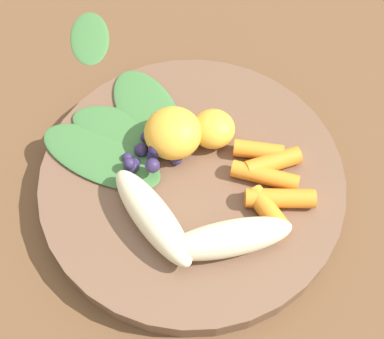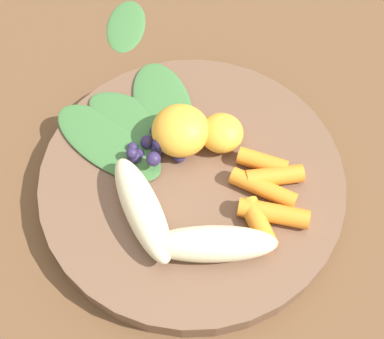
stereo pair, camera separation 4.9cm
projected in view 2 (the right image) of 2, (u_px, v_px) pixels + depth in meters
ground_plane at (192, 188)px, 0.52m from camera, size 2.40×2.40×0.00m
bowl at (192, 181)px, 0.51m from camera, size 0.29×0.29×0.03m
banana_peeled_left at (212, 244)px, 0.44m from camera, size 0.11×0.09×0.03m
banana_peeled_right at (142, 209)px, 0.46m from camera, size 0.11×0.08×0.03m
orange_segment_near at (180, 130)px, 0.50m from camera, size 0.05×0.05×0.04m
orange_segment_far at (220, 132)px, 0.50m from camera, size 0.04×0.04×0.03m
carrot_front at (259, 224)px, 0.46m from camera, size 0.05×0.04×0.02m
carrot_mid_left at (273, 213)px, 0.47m from camera, size 0.06×0.04×0.02m
carrot_mid_right at (263, 188)px, 0.48m from camera, size 0.06×0.03×0.02m
carrot_rear at (274, 176)px, 0.48m from camera, size 0.05×0.05×0.02m
carrot_small at (262, 162)px, 0.49m from camera, size 0.05×0.03×0.02m
blueberry_pile at (152, 150)px, 0.50m from camera, size 0.05×0.05×0.03m
kale_leaf_left at (163, 103)px, 0.54m from camera, size 0.12×0.11×0.00m
kale_leaf_right at (128, 115)px, 0.53m from camera, size 0.10×0.06×0.00m
kale_leaf_rear at (108, 141)px, 0.51m from camera, size 0.13×0.06×0.00m
kale_leaf_stray at (126, 24)px, 0.63m from camera, size 0.09×0.10×0.01m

